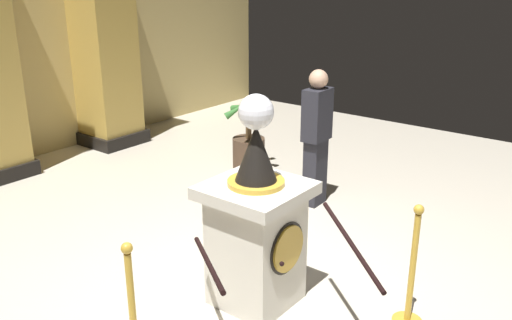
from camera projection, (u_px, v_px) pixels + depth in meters
ground_plane at (266, 289)px, 4.87m from camera, size 11.91×11.91×0.00m
pedestal_clock at (256, 227)px, 4.49m from camera, size 0.77×0.77×1.81m
stanchion_far at (411, 284)px, 4.29m from camera, size 0.24×0.24×1.04m
velvet_rope at (282, 253)px, 3.89m from camera, size 1.53×1.52×0.22m
column_right at (103, 28)px, 8.37m from camera, size 0.91×0.91×3.70m
potted_palm_right at (249, 147)px, 7.64m from camera, size 0.69×0.67×1.05m
bystander_guest at (316, 135)px, 6.37m from camera, size 0.37×0.23×1.64m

